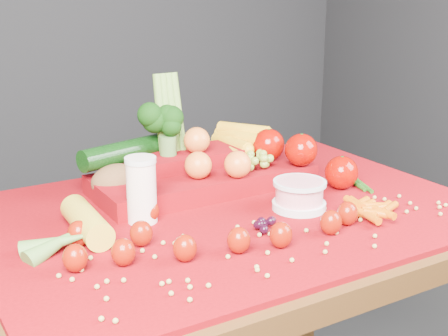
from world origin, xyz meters
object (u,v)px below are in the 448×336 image
table (229,254)px  milk_glass (141,188)px  produce_mound (211,163)px  yogurt_bowl (299,194)px

table → milk_glass: size_ratio=7.96×
table → produce_mound: size_ratio=1.84×
milk_glass → yogurt_bowl: milk_glass is taller
table → yogurt_bowl: yogurt_bowl is taller
yogurt_bowl → produce_mound: 0.25m
produce_mound → milk_glass: bearing=-151.9°
table → produce_mound: bearing=73.9°
milk_glass → table: bearing=-8.8°
table → milk_glass: milk_glass is taller
table → yogurt_bowl: (0.13, -0.08, 0.14)m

